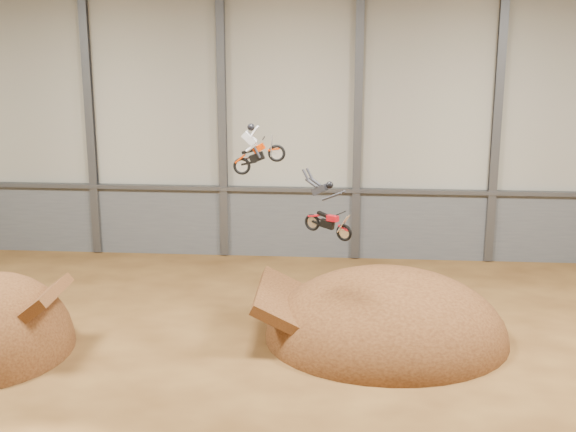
% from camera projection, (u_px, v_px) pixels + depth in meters
% --- Properties ---
extents(floor, '(40.00, 40.00, 0.00)m').
position_uv_depth(floor, '(257.00, 392.00, 26.79)').
color(floor, '#503115').
rests_on(floor, ground).
extents(back_wall, '(40.00, 0.10, 14.00)m').
position_uv_depth(back_wall, '(290.00, 120.00, 39.43)').
color(back_wall, '#A8A595').
rests_on(back_wall, ground).
extents(lower_band_back, '(39.80, 0.18, 3.50)m').
position_uv_depth(lower_band_back, '(290.00, 223.00, 40.69)').
color(lower_band_back, '#565A5E').
rests_on(lower_band_back, ground).
extents(steel_rail, '(39.80, 0.35, 0.20)m').
position_uv_depth(steel_rail, '(290.00, 189.00, 40.08)').
color(steel_rail, '#47494F').
rests_on(steel_rail, lower_band_back).
extents(steel_column_1, '(0.40, 0.36, 13.90)m').
position_uv_depth(steel_column_1, '(90.00, 118.00, 39.96)').
color(steel_column_1, '#47494F').
rests_on(steel_column_1, ground).
extents(steel_column_2, '(0.40, 0.36, 13.90)m').
position_uv_depth(steel_column_2, '(222.00, 120.00, 39.48)').
color(steel_column_2, '#47494F').
rests_on(steel_column_2, ground).
extents(steel_column_3, '(0.40, 0.36, 13.90)m').
position_uv_depth(steel_column_3, '(358.00, 121.00, 38.99)').
color(steel_column_3, '#47494F').
rests_on(steel_column_3, ground).
extents(steel_column_4, '(0.40, 0.36, 13.90)m').
position_uv_depth(steel_column_4, '(497.00, 123.00, 38.51)').
color(steel_column_4, '#47494F').
rests_on(steel_column_4, ground).
extents(landing_ramp, '(9.36, 8.28, 5.40)m').
position_uv_depth(landing_ramp, '(386.00, 339.00, 31.04)').
color(landing_ramp, '#422310').
rests_on(landing_ramp, ground).
extents(fmx_rider_a, '(2.48, 0.76, 2.37)m').
position_uv_depth(fmx_rider_a, '(262.00, 143.00, 28.64)').
color(fmx_rider_a, '#D13400').
extents(fmx_rider_b, '(2.78, 2.00, 2.47)m').
position_uv_depth(fmx_rider_b, '(327.00, 205.00, 27.79)').
color(fmx_rider_b, red).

